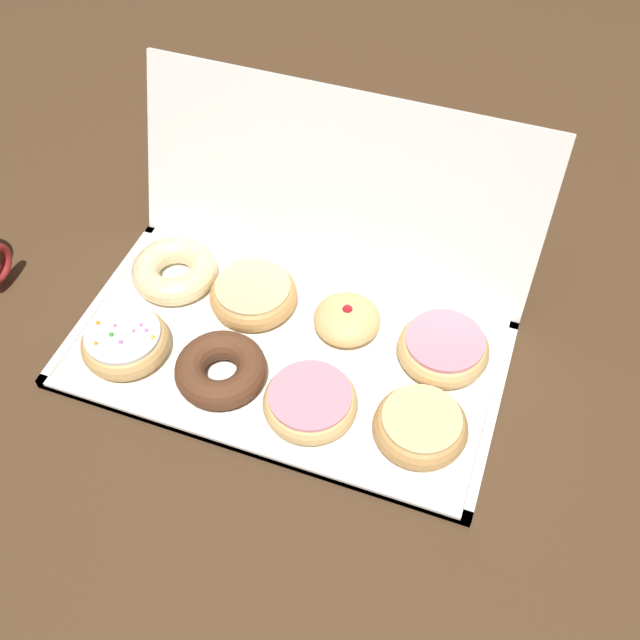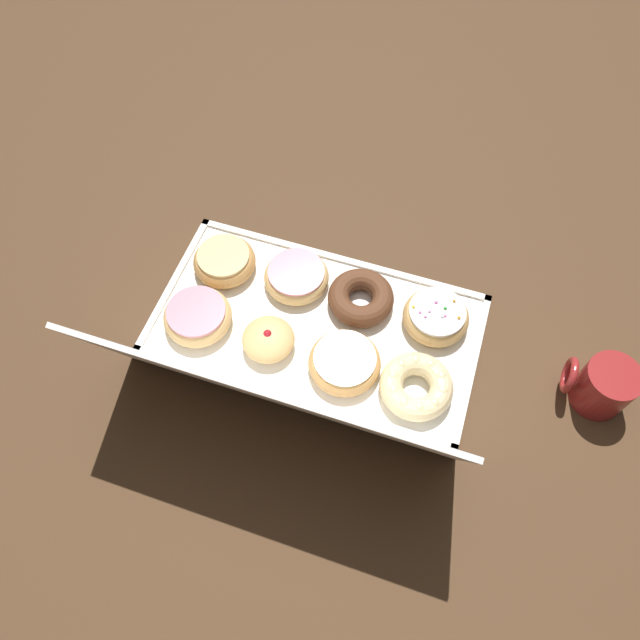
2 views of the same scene
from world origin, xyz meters
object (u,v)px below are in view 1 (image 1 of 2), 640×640
object	(u,v)px
glazed_ring_donut_3	(420,426)
jelly_filled_donut_6	(347,319)
glazed_ring_donut_5	(253,294)
pink_frosted_donut_2	(310,402)
chocolate_cake_ring_donut_1	(221,370)
donut_box	(285,356)
pink_frosted_donut_7	(443,348)
sprinkle_donut_0	(125,342)
cruller_donut_4	(174,270)

from	to	relation	value
glazed_ring_donut_3	jelly_filled_donut_6	bearing A→B (deg)	136.62
glazed_ring_donut_5	pink_frosted_donut_2	bearing A→B (deg)	-45.82
chocolate_cake_ring_donut_1	glazed_ring_donut_3	xyz separation A→B (m)	(0.26, 0.00, 0.00)
donut_box	pink_frosted_donut_7	distance (m)	0.20
jelly_filled_donut_6	donut_box	bearing A→B (deg)	-134.06
sprinkle_donut_0	pink_frosted_donut_2	distance (m)	0.25
jelly_filled_donut_6	glazed_ring_donut_5	bearing A→B (deg)	-179.97
donut_box	sprinkle_donut_0	distance (m)	0.21
chocolate_cake_ring_donut_1	pink_frosted_donut_7	world-z (taller)	pink_frosted_donut_7
jelly_filled_donut_6	chocolate_cake_ring_donut_1	bearing A→B (deg)	-133.72
donut_box	jelly_filled_donut_6	size ratio (longest dim) A/B	6.28
pink_frosted_donut_2	glazed_ring_donut_5	size ratio (longest dim) A/B	0.97
sprinkle_donut_0	glazed_ring_donut_5	xyz separation A→B (m)	(0.12, 0.13, -0.00)
donut_box	jelly_filled_donut_6	world-z (taller)	jelly_filled_donut_6
pink_frosted_donut_7	pink_frosted_donut_2	bearing A→B (deg)	-135.13
cruller_donut_4	sprinkle_donut_0	bearing A→B (deg)	-90.43
glazed_ring_donut_5	pink_frosted_donut_7	size ratio (longest dim) A/B	1.02
chocolate_cake_ring_donut_1	sprinkle_donut_0	bearing A→B (deg)	-178.77
sprinkle_donut_0	pink_frosted_donut_2	size ratio (longest dim) A/B	0.98
chocolate_cake_ring_donut_1	pink_frosted_donut_2	world-z (taller)	chocolate_cake_ring_donut_1
donut_box	glazed_ring_donut_3	size ratio (longest dim) A/B	4.94
sprinkle_donut_0	cruller_donut_4	xyz separation A→B (m)	(0.00, 0.14, -0.00)
donut_box	chocolate_cake_ring_donut_1	bearing A→B (deg)	-133.37
pink_frosted_donut_7	chocolate_cake_ring_donut_1	bearing A→B (deg)	-153.81
donut_box	glazed_ring_donut_5	distance (m)	0.10
donut_box	pink_frosted_donut_2	size ratio (longest dim) A/B	4.80
glazed_ring_donut_5	chocolate_cake_ring_donut_1	bearing A→B (deg)	-85.44
donut_box	glazed_ring_donut_3	distance (m)	0.21
pink_frosted_donut_2	jelly_filled_donut_6	distance (m)	0.14
donut_box	sprinkle_donut_0	bearing A→B (deg)	-160.99
sprinkle_donut_0	glazed_ring_donut_3	xyz separation A→B (m)	(0.39, 0.01, -0.00)
glazed_ring_donut_3	glazed_ring_donut_5	xyz separation A→B (m)	(-0.27, 0.12, -0.00)
pink_frosted_donut_7	glazed_ring_donut_5	bearing A→B (deg)	179.17
pink_frosted_donut_2	glazed_ring_donut_3	size ratio (longest dim) A/B	1.03
pink_frosted_donut_2	glazed_ring_donut_5	bearing A→B (deg)	134.18
jelly_filled_donut_6	pink_frosted_donut_7	size ratio (longest dim) A/B	0.75
sprinkle_donut_0	glazed_ring_donut_3	size ratio (longest dim) A/B	1.01
donut_box	chocolate_cake_ring_donut_1	size ratio (longest dim) A/B	4.81
pink_frosted_donut_7	jelly_filled_donut_6	bearing A→B (deg)	178.30
chocolate_cake_ring_donut_1	pink_frosted_donut_2	bearing A→B (deg)	-3.25
sprinkle_donut_0	glazed_ring_donut_5	world-z (taller)	sprinkle_donut_0
donut_box	jelly_filled_donut_6	bearing A→B (deg)	45.94
chocolate_cake_ring_donut_1	donut_box	bearing A→B (deg)	46.63
chocolate_cake_ring_donut_1	cruller_donut_4	distance (m)	0.19
sprinkle_donut_0	jelly_filled_donut_6	distance (m)	0.29
sprinkle_donut_0	pink_frosted_donut_2	xyz separation A→B (m)	(0.25, -0.00, -0.00)
donut_box	cruller_donut_4	distance (m)	0.21
pink_frosted_donut_2	glazed_ring_donut_3	bearing A→B (deg)	4.44
chocolate_cake_ring_donut_1	glazed_ring_donut_3	world-z (taller)	glazed_ring_donut_3
sprinkle_donut_0	chocolate_cake_ring_donut_1	xyz separation A→B (m)	(0.13, 0.00, -0.00)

